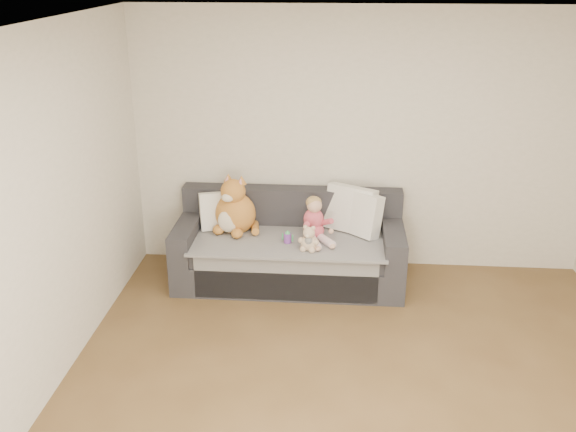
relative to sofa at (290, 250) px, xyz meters
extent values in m
plane|color=brown|center=(0.65, -2.06, -0.31)|extent=(5.00, 5.00, 0.00)
plane|color=white|center=(0.65, -2.06, 2.29)|extent=(5.00, 5.00, 0.00)
plane|color=beige|center=(0.65, 0.44, 0.99)|extent=(4.50, 0.00, 4.50)
plane|color=beige|center=(-1.60, -2.06, 0.99)|extent=(0.00, 5.00, 5.00)
cube|color=#26262A|center=(0.00, -0.04, -0.16)|extent=(2.20, 0.90, 0.30)
cube|color=#26262A|center=(0.00, -0.07, 0.07)|extent=(1.90, 0.80, 0.15)
cube|color=#26262A|center=(0.00, 0.31, 0.34)|extent=(2.20, 0.20, 0.40)
cube|color=#26262A|center=(-1.00, -0.04, 0.14)|extent=(0.20, 0.90, 0.30)
cube|color=#26262A|center=(1.00, -0.04, 0.14)|extent=(0.20, 0.90, 0.30)
cube|color=gray|center=(0.00, -0.09, 0.15)|extent=(1.85, 0.88, 0.02)
cube|color=gray|center=(0.00, -0.48, -0.08)|extent=(1.70, 0.02, 0.41)
cube|color=white|center=(-0.70, 0.13, 0.35)|extent=(0.44, 0.30, 0.38)
cube|color=white|center=(0.59, 0.18, 0.39)|extent=(0.53, 0.42, 0.46)
cube|color=white|center=(0.67, 0.11, 0.37)|extent=(0.48, 0.46, 0.44)
ellipsoid|color=#C04362|center=(0.24, -0.05, 0.24)|extent=(0.20, 0.17, 0.17)
ellipsoid|color=#C04362|center=(0.23, -0.04, 0.36)|extent=(0.19, 0.16, 0.21)
ellipsoid|color=#DBAA8C|center=(0.24, -0.05, 0.50)|extent=(0.14, 0.14, 0.14)
ellipsoid|color=tan|center=(0.23, -0.03, 0.52)|extent=(0.15, 0.15, 0.12)
cylinder|color=#C04362|center=(0.17, -0.14, 0.34)|extent=(0.07, 0.20, 0.13)
cylinder|color=#C04362|center=(0.35, -0.06, 0.34)|extent=(0.17, 0.18, 0.13)
ellipsoid|color=#DBAA8C|center=(0.18, -0.22, 0.27)|extent=(0.05, 0.05, 0.05)
ellipsoid|color=#DBAA8C|center=(0.41, -0.12, 0.27)|extent=(0.05, 0.05, 0.05)
cylinder|color=#E5B2C6|center=(0.25, -0.23, 0.20)|extent=(0.14, 0.26, 0.09)
cylinder|color=#E5B2C6|center=(0.36, -0.18, 0.20)|extent=(0.20, 0.26, 0.09)
ellipsoid|color=#DBAA8C|center=(0.29, -0.35, 0.19)|extent=(0.06, 0.08, 0.04)
ellipsoid|color=#DBAA8C|center=(0.42, -0.29, 0.19)|extent=(0.06, 0.08, 0.04)
ellipsoid|color=#A25924|center=(-0.54, 0.07, 0.34)|extent=(0.40, 0.34, 0.42)
ellipsoid|color=beige|center=(-0.59, -0.05, 0.31)|extent=(0.21, 0.09, 0.23)
ellipsoid|color=#A25924|center=(-0.55, 0.05, 0.58)|extent=(0.24, 0.24, 0.24)
ellipsoid|color=beige|center=(-0.59, -0.05, 0.55)|extent=(0.12, 0.07, 0.08)
cone|color=#A25924|center=(-0.60, 0.11, 0.70)|extent=(0.12, 0.12, 0.08)
cone|color=pink|center=(-0.61, 0.10, 0.69)|extent=(0.08, 0.08, 0.05)
cone|color=#A25924|center=(-0.47, 0.06, 0.70)|extent=(0.12, 0.12, 0.08)
cone|color=pink|center=(-0.47, 0.04, 0.69)|extent=(0.08, 0.08, 0.05)
ellipsoid|color=#A25924|center=(-0.69, -0.03, 0.21)|extent=(0.12, 0.14, 0.09)
ellipsoid|color=#A25924|center=(-0.50, -0.11, 0.21)|extent=(0.12, 0.14, 0.09)
cylinder|color=#A25924|center=(-0.34, 0.05, 0.21)|extent=(0.11, 0.28, 0.10)
ellipsoid|color=tan|center=(0.21, -0.33, 0.24)|extent=(0.16, 0.13, 0.16)
ellipsoid|color=tan|center=(0.20, -0.34, 0.34)|extent=(0.11, 0.11, 0.11)
ellipsoid|color=tan|center=(0.17, -0.32, 0.39)|extent=(0.04, 0.04, 0.04)
ellipsoid|color=tan|center=(0.24, -0.34, 0.39)|extent=(0.04, 0.04, 0.04)
ellipsoid|color=beige|center=(0.19, -0.38, 0.33)|extent=(0.04, 0.04, 0.04)
ellipsoid|color=tan|center=(0.13, -0.33, 0.26)|extent=(0.06, 0.06, 0.06)
ellipsoid|color=tan|center=(0.27, -0.36, 0.26)|extent=(0.06, 0.06, 0.06)
ellipsoid|color=tan|center=(0.15, -0.36, 0.19)|extent=(0.06, 0.06, 0.06)
ellipsoid|color=tan|center=(0.24, -0.38, 0.19)|extent=(0.06, 0.06, 0.06)
ellipsoid|color=white|center=(0.19, -0.28, 0.22)|extent=(0.13, 0.16, 0.12)
ellipsoid|color=white|center=(0.20, -0.36, 0.27)|extent=(0.08, 0.08, 0.08)
ellipsoid|color=black|center=(0.18, -0.35, 0.31)|extent=(0.03, 0.03, 0.03)
ellipsoid|color=black|center=(0.23, -0.34, 0.31)|extent=(0.03, 0.03, 0.03)
cylinder|color=purple|center=(0.00, -0.18, 0.21)|extent=(0.09, 0.09, 0.09)
cone|color=#42AC62|center=(0.00, -0.18, 0.28)|extent=(0.08, 0.08, 0.04)
cylinder|color=#42AC62|center=(-0.05, -0.17, 0.22)|extent=(0.02, 0.02, 0.07)
cylinder|color=#42AC62|center=(0.04, -0.20, 0.22)|extent=(0.02, 0.02, 0.07)
camera|label=1|loc=(0.45, -5.71, 2.67)|focal=40.00mm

